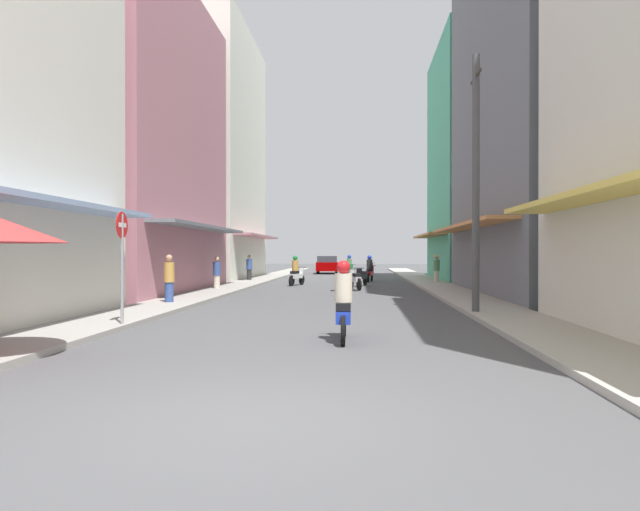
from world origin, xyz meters
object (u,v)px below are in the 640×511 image
Objects in this scene: parked_car at (327,265)px; pedestrian_far at (217,274)px; motorbike_green at (350,268)px; motorbike_black at (362,276)px; motorbike_white at (297,272)px; utility_pole at (476,182)px; motorbike_red at (370,270)px; motorbike_blue at (344,305)px; motorbike_maroon at (370,268)px; pedestrian_midway at (437,267)px; pedestrian_crossing at (249,268)px; street_sign_no_entry at (122,253)px; pedestrian_foreground at (169,280)px; motorbike_silver at (355,279)px.

pedestrian_far is (-3.78, -21.42, 0.03)m from parked_car.
motorbike_green is 9.13m from motorbike_black.
motorbike_white is 15.51m from utility_pole.
motorbike_red reaches higher than pedestrian_far.
motorbike_blue is 22.53m from motorbike_red.
motorbike_white is 14.83m from motorbike_maroon.
motorbike_red is at bearing -74.37° from motorbike_green.
motorbike_white is at bearing -165.18° from pedestrian_midway.
pedestrian_crossing is at bearing 171.79° from pedestrian_midway.
pedestrian_far is 12.85m from street_sign_no_entry.
pedestrian_foreground reaches higher than motorbike_white.
utility_pole reaches higher than pedestrian_midway.
parked_car is at bearing 80.00° from pedestrian_far.
motorbike_blue is 5.31m from street_sign_no_entry.
pedestrian_midway is at bearing 30.62° from motorbike_black.
pedestrian_midway is 16.04m from utility_pole.
pedestrian_midway is (4.90, -6.65, 0.23)m from motorbike_green.
utility_pole is at bearing -64.87° from motorbike_white.
motorbike_red is 18.27m from utility_pole.
motorbike_white is at bearing 99.20° from motorbike_blue.
utility_pole reaches higher than pedestrian_far.
parked_car is 0.58× the size of utility_pole.
motorbike_blue reaches higher than motorbike_black.
motorbike_silver is at bearing -46.70° from pedestrian_crossing.
motorbike_green is at bearing 41.13° from pedestrian_crossing.
pedestrian_crossing reaches higher than motorbike_red.
pedestrian_crossing is at bearing -138.87° from motorbike_green.
motorbike_maroon is 12.98m from pedestrian_crossing.
motorbike_white reaches higher than motorbike_silver.
motorbike_silver is at bearing -45.50° from motorbike_white.
motorbike_red is at bearing 98.14° from utility_pole.
motorbike_black is 17.77m from parked_car.
pedestrian_crossing is (-7.33, -10.70, 0.30)m from motorbike_maroon.
pedestrian_midway reaches higher than motorbike_black.
utility_pole is at bearing -79.30° from parked_car.
motorbike_blue is (-1.13, -32.69, 0.20)m from motorbike_maroon.
pedestrian_far is at bearing -169.14° from motorbike_silver.
parked_car is at bearing 85.52° from street_sign_no_entry.
motorbike_silver is (-0.33, -2.68, 0.00)m from motorbike_black.
motorbike_maroon is 32.71m from motorbike_blue.
motorbike_silver is 1.13× the size of pedestrian_far.
parked_car reaches higher than motorbike_black.
motorbike_green is at bearing 99.70° from utility_pole.
motorbike_green is 1.03× the size of motorbike_silver.
motorbike_red is 10.96m from pedestrian_far.
pedestrian_midway is at bearing 63.35° from street_sign_no_entry.
parked_car is 31.57m from utility_pole.
motorbike_red is at bearing -91.13° from motorbike_maroon.
motorbike_silver is 0.98× the size of motorbike_red.
motorbike_green is at bearing 92.16° from motorbike_silver.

